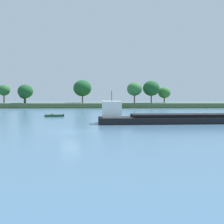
% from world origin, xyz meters
% --- Properties ---
extents(ground_plane, '(400.00, 400.00, 0.00)m').
position_xyz_m(ground_plane, '(0.00, 0.00, 0.00)').
color(ground_plane, '#3D607F').
extents(treeline_island, '(88.07, 11.86, 10.38)m').
position_xyz_m(treeline_island, '(4.78, 79.55, 3.02)').
color(treeline_island, '#4C6038').
rests_on(treeline_island, ground).
extents(fishing_skiff, '(4.45, 2.39, 1.00)m').
position_xyz_m(fishing_skiff, '(-6.89, 30.08, 0.28)').
color(fishing_skiff, '#19472D').
rests_on(fishing_skiff, ground).
extents(cargo_barge, '(28.92, 7.50, 5.70)m').
position_xyz_m(cargo_barge, '(17.04, 13.05, 0.91)').
color(cargo_barge, black).
rests_on(cargo_barge, ground).
extents(small_motorboat, '(3.66, 5.25, 0.92)m').
position_xyz_m(small_motorboat, '(26.04, 29.51, 0.24)').
color(small_motorboat, black).
rests_on(small_motorboat, ground).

